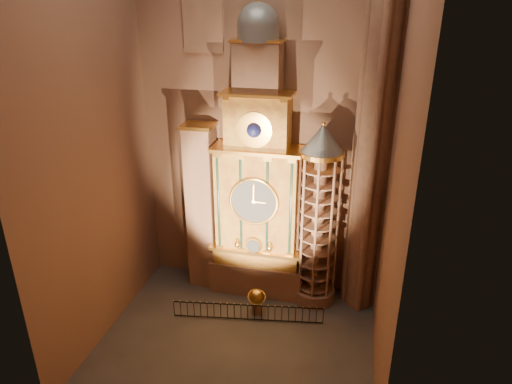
% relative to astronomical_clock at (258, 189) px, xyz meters
% --- Properties ---
extents(floor, '(14.00, 14.00, 0.00)m').
position_rel_astronomical_clock_xyz_m(floor, '(0.00, -4.96, -6.68)').
color(floor, '#383330').
rests_on(floor, ground).
extents(wall_back, '(22.00, 0.00, 22.00)m').
position_rel_astronomical_clock_xyz_m(wall_back, '(0.00, 1.04, 4.32)').
color(wall_back, '#886149').
rests_on(wall_back, floor).
extents(wall_left, '(0.00, 22.00, 22.00)m').
position_rel_astronomical_clock_xyz_m(wall_left, '(-7.00, -4.96, 4.32)').
color(wall_left, '#886149').
rests_on(wall_left, floor).
extents(wall_right, '(0.00, 22.00, 22.00)m').
position_rel_astronomical_clock_xyz_m(wall_right, '(7.00, -4.96, 4.32)').
color(wall_right, '#886149').
rests_on(wall_right, floor).
extents(astronomical_clock, '(5.60, 2.41, 16.70)m').
position_rel_astronomical_clock_xyz_m(astronomical_clock, '(0.00, 0.00, 0.00)').
color(astronomical_clock, '#8C634C').
rests_on(astronomical_clock, floor).
extents(portrait_tower, '(1.80, 1.60, 10.20)m').
position_rel_astronomical_clock_xyz_m(portrait_tower, '(-3.40, 0.02, -1.53)').
color(portrait_tower, '#8C634C').
rests_on(portrait_tower, floor).
extents(stair_turret, '(2.50, 2.50, 10.80)m').
position_rel_astronomical_clock_xyz_m(stair_turret, '(3.50, -0.26, -1.41)').
color(stair_turret, '#8C634C').
rests_on(stair_turret, floor).
extents(gothic_pier, '(2.04, 2.04, 22.00)m').
position_rel_astronomical_clock_xyz_m(gothic_pier, '(6.10, 0.04, 4.32)').
color(gothic_pier, '#8C634C').
rests_on(gothic_pier, floor).
extents(stained_glass_window, '(2.20, 0.14, 5.20)m').
position_rel_astronomical_clock_xyz_m(stained_glass_window, '(-3.20, 0.95, 9.82)').
color(stained_glass_window, navy).
rests_on(stained_glass_window, wall_back).
extents(celestial_globe, '(1.29, 1.26, 1.51)m').
position_rel_astronomical_clock_xyz_m(celestial_globe, '(0.50, -2.41, -5.78)').
color(celestial_globe, '#8C634C').
rests_on(celestial_globe, floor).
extents(iron_railing, '(8.22, 1.29, 1.00)m').
position_rel_astronomical_clock_xyz_m(iron_railing, '(0.17, -3.19, -6.13)').
color(iron_railing, black).
rests_on(iron_railing, floor).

